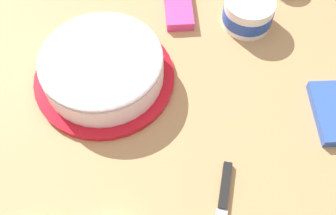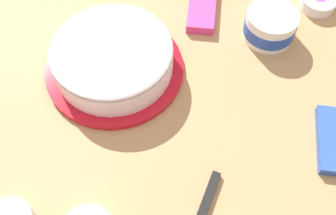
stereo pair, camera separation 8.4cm
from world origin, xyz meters
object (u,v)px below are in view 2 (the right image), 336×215
at_px(frosting_tub, 270,25).
at_px(candy_box_upper, 202,10).
at_px(candy_box_lower, 335,142).
at_px(frosted_cake, 113,59).
at_px(sprinkle_bowl_rainbow, 318,2).

relative_size(frosting_tub, candy_box_upper, 0.84).
distance_m(candy_box_lower, candy_box_upper, 0.45).
bearing_deg(frosting_tub, frosted_cake, 105.91).
xyz_separation_m(candy_box_lower, candy_box_upper, (0.37, 0.26, 0.00)).
relative_size(sprinkle_bowl_rainbow, candy_box_lower, 0.59).
height_order(frosted_cake, sprinkle_bowl_rainbow, frosted_cake).
bearing_deg(sprinkle_bowl_rainbow, candy_box_upper, 94.06).
distance_m(frosted_cake, sprinkle_bowl_rainbow, 0.55).
xyz_separation_m(sprinkle_bowl_rainbow, candy_box_lower, (-0.40, 0.04, -0.01)).
distance_m(frosted_cake, candy_box_upper, 0.28).
height_order(frosted_cake, candy_box_upper, frosted_cake).
xyz_separation_m(frosting_tub, candy_box_lower, (-0.30, -0.10, -0.03)).
bearing_deg(frosting_tub, candy_box_lower, -161.55).
xyz_separation_m(frosting_tub, candy_box_upper, (0.08, 0.16, -0.03)).
xyz_separation_m(frosted_cake, sprinkle_bowl_rainbow, (0.20, -0.51, -0.03)).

